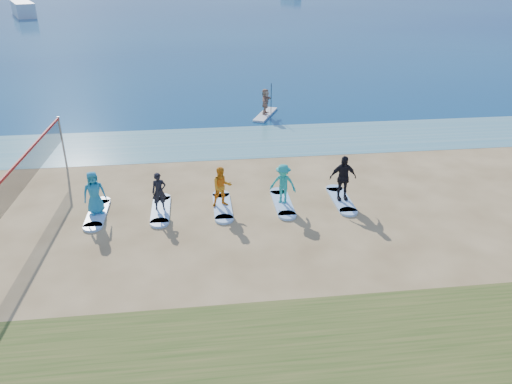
{
  "coord_description": "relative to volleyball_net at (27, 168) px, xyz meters",
  "views": [
    {
      "loc": [
        -0.84,
        -14.46,
        9.09
      ],
      "look_at": [
        1.18,
        2.0,
        1.1
      ],
      "focal_mm": 35.0,
      "sensor_mm": 36.0,
      "label": 1
    }
  ],
  "objects": [
    {
      "name": "student_2",
      "position": [
        7.13,
        -0.35,
        -1.01
      ],
      "size": [
        0.88,
        0.74,
        1.62
      ],
      "primitive_type": "imported",
      "rotation": [
        0.0,
        0.0,
        0.18
      ],
      "color": "orange",
      "rests_on": "surfboard_2"
    },
    {
      "name": "surfboard_1",
      "position": [
        4.72,
        -0.35,
        -1.86
      ],
      "size": [
        0.7,
        2.2,
        0.09
      ],
      "primitive_type": "cube",
      "color": "#9FCBF6",
      "rests_on": "ground"
    },
    {
      "name": "student_1",
      "position": [
        4.72,
        -0.35,
        -1.06
      ],
      "size": [
        0.6,
        0.44,
        1.5
      ],
      "primitive_type": "imported",
      "rotation": [
        0.0,
        0.0,
        0.16
      ],
      "color": "black",
      "rests_on": "surfboard_1"
    },
    {
      "name": "shallow_water",
      "position": [
        7.15,
        7.12,
        -1.9
      ],
      "size": [
        600.0,
        600.0,
        0.0
      ],
      "primitive_type": "plane",
      "color": "teal",
      "rests_on": "ground"
    },
    {
      "name": "surfboard_2",
      "position": [
        7.13,
        -0.35,
        -1.86
      ],
      "size": [
        0.7,
        2.2,
        0.09
      ],
      "primitive_type": "cube",
      "color": "#9FCBF6",
      "rests_on": "ground"
    },
    {
      "name": "surfboard_3",
      "position": [
        9.53,
        -0.35,
        -1.86
      ],
      "size": [
        0.7,
        2.2,
        0.09
      ],
      "primitive_type": "cube",
      "color": "#9FCBF6",
      "rests_on": "ground"
    },
    {
      "name": "student_4",
      "position": [
        11.94,
        -0.35,
        -0.89
      ],
      "size": [
        1.09,
        0.47,
        1.86
      ],
      "primitive_type": "imported",
      "rotation": [
        0.0,
        0.0,
        0.02
      ],
      "color": "black",
      "rests_on": "surfboard_4"
    },
    {
      "name": "boat_offshore_a",
      "position": [
        -19.89,
        68.92,
        -1.9
      ],
      "size": [
        5.91,
        9.49,
        2.14
      ],
      "primitive_type": "cube",
      "rotation": [
        0.0,
        0.0,
        0.39
      ],
      "color": "silver",
      "rests_on": "ground"
    },
    {
      "name": "ground",
      "position": [
        7.15,
        -3.38,
        -1.9
      ],
      "size": [
        600.0,
        600.0,
        0.0
      ],
      "primitive_type": "plane",
      "color": "tan",
      "rests_on": "ground"
    },
    {
      "name": "student_3",
      "position": [
        9.53,
        -0.35,
        -1.01
      ],
      "size": [
        1.2,
        0.96,
        1.62
      ],
      "primitive_type": "imported",
      "rotation": [
        0.0,
        0.0,
        -0.4
      ],
      "color": "teal",
      "rests_on": "surfboard_3"
    },
    {
      "name": "surfboard_4",
      "position": [
        11.94,
        -0.35,
        -1.86
      ],
      "size": [
        0.7,
        2.2,
        0.09
      ],
      "primitive_type": "cube",
      "color": "#9FCBF6",
      "rests_on": "ground"
    },
    {
      "name": "paddleboard",
      "position": [
        10.51,
        11.64,
        -1.84
      ],
      "size": [
        1.88,
        3.02,
        0.12
      ],
      "primitive_type": "cube",
      "rotation": [
        0.0,
        0.0,
        -0.43
      ],
      "color": "silver",
      "rests_on": "ground"
    },
    {
      "name": "student_0",
      "position": [
        2.32,
        -0.35,
        -0.97
      ],
      "size": [
        0.95,
        0.78,
        1.69
      ],
      "primitive_type": "imported",
      "rotation": [
        0.0,
        0.0,
        0.34
      ],
      "color": "teal",
      "rests_on": "surfboard_0"
    },
    {
      "name": "surfboard_0",
      "position": [
        2.32,
        -0.35,
        -1.86
      ],
      "size": [
        0.7,
        2.2,
        0.09
      ],
      "primitive_type": "cube",
      "color": "#9FCBF6",
      "rests_on": "ground"
    },
    {
      "name": "paddleboarder",
      "position": [
        10.51,
        11.64,
        -1.01
      ],
      "size": [
        0.97,
        1.5,
        1.55
      ],
      "primitive_type": "imported",
      "rotation": [
        0.0,
        0.0,
        1.18
      ],
      "color": "tan",
      "rests_on": "paddleboard"
    },
    {
      "name": "volleyball_net",
      "position": [
        0.0,
        0.0,
        0.0
      ],
      "size": [
        0.44,
        9.08,
        2.5
      ],
      "rotation": [
        0.0,
        0.0,
        -0.04
      ],
      "color": "gray",
      "rests_on": "ground"
    }
  ]
}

